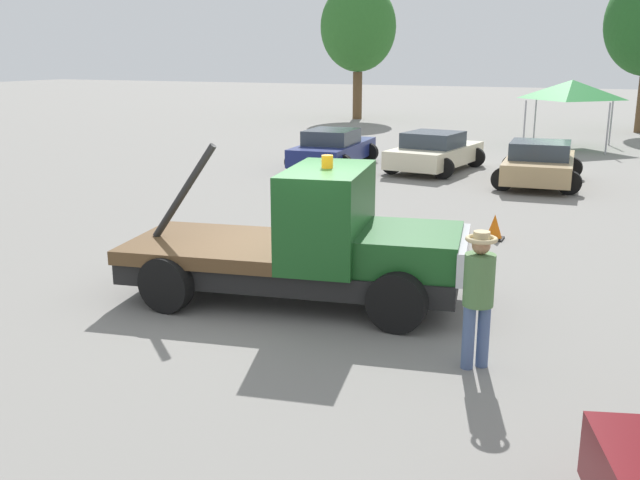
{
  "coord_description": "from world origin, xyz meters",
  "views": [
    {
      "loc": [
        4.87,
        -9.91,
        3.88
      ],
      "look_at": [
        0.5,
        0.0,
        1.05
      ],
      "focal_mm": 40.0,
      "sensor_mm": 36.0,
      "label": 1
    }
  ],
  "objects_px": {
    "traffic_cone": "(494,228)",
    "canopy_tent_green": "(572,90)",
    "tow_truck": "(312,245)",
    "parked_car_tan": "(539,164)",
    "tree_right": "(358,27)",
    "person_near_truck": "(479,289)",
    "parked_car_cream": "(435,152)",
    "parked_car_navy": "(333,149)"
  },
  "relations": [
    {
      "from": "parked_car_tan",
      "to": "canopy_tent_green",
      "type": "distance_m",
      "value": 9.88
    },
    {
      "from": "parked_car_navy",
      "to": "tree_right",
      "type": "height_order",
      "value": "tree_right"
    },
    {
      "from": "tow_truck",
      "to": "parked_car_tan",
      "type": "relative_size",
      "value": 1.31
    },
    {
      "from": "tow_truck",
      "to": "traffic_cone",
      "type": "bearing_deg",
      "value": 58.97
    },
    {
      "from": "canopy_tent_green",
      "to": "traffic_cone",
      "type": "relative_size",
      "value": 5.97
    },
    {
      "from": "tow_truck",
      "to": "parked_car_navy",
      "type": "xyz_separation_m",
      "value": [
        -5.19,
        13.23,
        -0.28
      ]
    },
    {
      "from": "parked_car_navy",
      "to": "parked_car_tan",
      "type": "height_order",
      "value": "same"
    },
    {
      "from": "tow_truck",
      "to": "parked_car_tan",
      "type": "distance_m",
      "value": 12.65
    },
    {
      "from": "parked_car_navy",
      "to": "parked_car_cream",
      "type": "distance_m",
      "value": 3.57
    },
    {
      "from": "parked_car_cream",
      "to": "canopy_tent_green",
      "type": "bearing_deg",
      "value": -15.37
    },
    {
      "from": "parked_car_cream",
      "to": "traffic_cone",
      "type": "bearing_deg",
      "value": -149.36
    },
    {
      "from": "parked_car_navy",
      "to": "tree_right",
      "type": "distance_m",
      "value": 20.04
    },
    {
      "from": "tow_truck",
      "to": "traffic_cone",
      "type": "distance_m",
      "value": 5.6
    },
    {
      "from": "person_near_truck",
      "to": "canopy_tent_green",
      "type": "height_order",
      "value": "canopy_tent_green"
    },
    {
      "from": "parked_car_cream",
      "to": "canopy_tent_green",
      "type": "relative_size",
      "value": 1.39
    },
    {
      "from": "parked_car_navy",
      "to": "person_near_truck",
      "type": "bearing_deg",
      "value": -155.03
    },
    {
      "from": "parked_car_cream",
      "to": "tow_truck",
      "type": "bearing_deg",
      "value": -165.32
    },
    {
      "from": "tow_truck",
      "to": "tree_right",
      "type": "bearing_deg",
      "value": 99.37
    },
    {
      "from": "parked_car_cream",
      "to": "person_near_truck",
      "type": "bearing_deg",
      "value": -155.39
    },
    {
      "from": "traffic_cone",
      "to": "canopy_tent_green",
      "type": "bearing_deg",
      "value": 90.18
    },
    {
      "from": "tow_truck",
      "to": "canopy_tent_green",
      "type": "relative_size",
      "value": 1.74
    },
    {
      "from": "parked_car_navy",
      "to": "tree_right",
      "type": "bearing_deg",
      "value": 14.39
    },
    {
      "from": "parked_car_cream",
      "to": "traffic_cone",
      "type": "xyz_separation_m",
      "value": [
        3.64,
        -8.64,
        -0.39
      ]
    },
    {
      "from": "person_near_truck",
      "to": "traffic_cone",
      "type": "xyz_separation_m",
      "value": [
        -0.99,
        6.67,
        -0.8
      ]
    },
    {
      "from": "parked_car_tan",
      "to": "tree_right",
      "type": "bearing_deg",
      "value": 30.81
    },
    {
      "from": "tow_truck",
      "to": "parked_car_navy",
      "type": "bearing_deg",
      "value": 101.12
    },
    {
      "from": "parked_car_navy",
      "to": "parked_car_tan",
      "type": "bearing_deg",
      "value": -99.86
    },
    {
      "from": "tow_truck",
      "to": "parked_car_navy",
      "type": "relative_size",
      "value": 1.19
    },
    {
      "from": "tow_truck",
      "to": "person_near_truck",
      "type": "height_order",
      "value": "tow_truck"
    },
    {
      "from": "person_near_truck",
      "to": "canopy_tent_green",
      "type": "distance_m",
      "value": 23.75
    },
    {
      "from": "parked_car_cream",
      "to": "canopy_tent_green",
      "type": "height_order",
      "value": "canopy_tent_green"
    },
    {
      "from": "tree_right",
      "to": "canopy_tent_green",
      "type": "bearing_deg",
      "value": -35.62
    },
    {
      "from": "parked_car_tan",
      "to": "traffic_cone",
      "type": "relative_size",
      "value": 7.9
    },
    {
      "from": "canopy_tent_green",
      "to": "traffic_cone",
      "type": "bearing_deg",
      "value": -89.82
    },
    {
      "from": "tree_right",
      "to": "person_near_truck",
      "type": "bearing_deg",
      "value": -66.71
    },
    {
      "from": "canopy_tent_green",
      "to": "tree_right",
      "type": "bearing_deg",
      "value": 144.38
    },
    {
      "from": "person_near_truck",
      "to": "canopy_tent_green",
      "type": "xyz_separation_m",
      "value": [
        -1.04,
        23.69,
        1.38
      ]
    },
    {
      "from": "canopy_tent_green",
      "to": "tree_right",
      "type": "height_order",
      "value": "tree_right"
    },
    {
      "from": "canopy_tent_green",
      "to": "traffic_cone",
      "type": "xyz_separation_m",
      "value": [
        0.05,
        -17.01,
        -2.18
      ]
    },
    {
      "from": "person_near_truck",
      "to": "parked_car_cream",
      "type": "xyz_separation_m",
      "value": [
        -4.62,
        15.31,
        -0.41
      ]
    },
    {
      "from": "parked_car_tan",
      "to": "tree_right",
      "type": "relative_size",
      "value": 0.54
    },
    {
      "from": "tow_truck",
      "to": "traffic_cone",
      "type": "relative_size",
      "value": 10.39
    }
  ]
}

